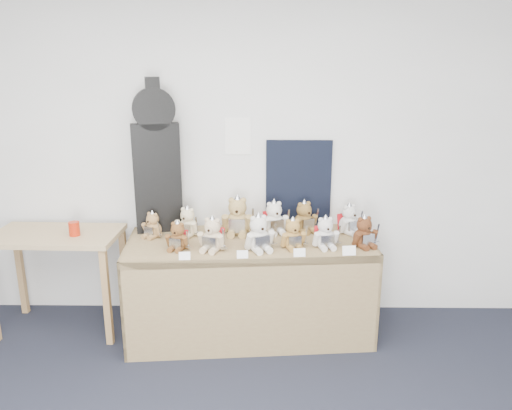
{
  "coord_description": "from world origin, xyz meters",
  "views": [
    {
      "loc": [
        0.44,
        -1.56,
        2.11
      ],
      "look_at": [
        0.39,
        1.99,
        1.1
      ],
      "focal_mm": 35.0,
      "sensor_mm": 36.0,
      "label": 1
    }
  ],
  "objects_px": {
    "display_table": "(250,264)",
    "teddy_back_left": "(187,223)",
    "teddy_front_far_left": "(178,237)",
    "teddy_front_right": "(293,235)",
    "teddy_front_end": "(364,233)",
    "teddy_front_far_right": "(325,234)",
    "teddy_front_left": "(212,236)",
    "teddy_back_centre_left": "(238,217)",
    "guitar_case": "(156,158)",
    "teddy_front_centre": "(259,234)",
    "teddy_back_end": "(349,220)",
    "teddy_back_centre_right": "(274,219)",
    "teddy_back_right": "(304,218)",
    "side_table": "(57,248)",
    "teddy_back_far_left": "(152,226)",
    "red_cup": "(74,229)"
  },
  "relations": [
    {
      "from": "teddy_front_far_left",
      "to": "red_cup",
      "type": "bearing_deg",
      "value": -179.31
    },
    {
      "from": "teddy_front_far_left",
      "to": "teddy_front_right",
      "type": "height_order",
      "value": "teddy_front_right"
    },
    {
      "from": "guitar_case",
      "to": "teddy_back_end",
      "type": "height_order",
      "value": "guitar_case"
    },
    {
      "from": "guitar_case",
      "to": "teddy_front_left",
      "type": "xyz_separation_m",
      "value": [
        0.47,
        -0.44,
        -0.49
      ]
    },
    {
      "from": "teddy_front_centre",
      "to": "teddy_back_far_left",
      "type": "distance_m",
      "value": 0.88
    },
    {
      "from": "teddy_front_far_right",
      "to": "teddy_back_centre_left",
      "type": "height_order",
      "value": "teddy_back_centre_left"
    },
    {
      "from": "red_cup",
      "to": "teddy_back_centre_left",
      "type": "relative_size",
      "value": 0.32
    },
    {
      "from": "teddy_front_far_left",
      "to": "teddy_back_centre_left",
      "type": "bearing_deg",
      "value": 53.18
    },
    {
      "from": "guitar_case",
      "to": "teddy_back_right",
      "type": "relative_size",
      "value": 4.29
    },
    {
      "from": "red_cup",
      "to": "teddy_back_right",
      "type": "xyz_separation_m",
      "value": [
        1.79,
        0.23,
        0.02
      ]
    },
    {
      "from": "teddy_front_end",
      "to": "teddy_back_centre_left",
      "type": "relative_size",
      "value": 0.77
    },
    {
      "from": "display_table",
      "to": "teddy_back_end",
      "type": "relative_size",
      "value": 7.17
    },
    {
      "from": "teddy_front_left",
      "to": "teddy_back_centre_left",
      "type": "xyz_separation_m",
      "value": [
        0.17,
        0.36,
        0.03
      ]
    },
    {
      "from": "teddy_front_far_left",
      "to": "teddy_front_far_right",
      "type": "height_order",
      "value": "teddy_front_far_right"
    },
    {
      "from": "teddy_back_centre_left",
      "to": "teddy_back_right",
      "type": "xyz_separation_m",
      "value": [
        0.54,
        0.07,
        -0.02
      ]
    },
    {
      "from": "teddy_front_far_right",
      "to": "teddy_back_centre_right",
      "type": "bearing_deg",
      "value": 126.72
    },
    {
      "from": "teddy_front_far_left",
      "to": "teddy_front_centre",
      "type": "xyz_separation_m",
      "value": [
        0.6,
        -0.01,
        0.03
      ]
    },
    {
      "from": "teddy_back_centre_right",
      "to": "teddy_front_far_right",
      "type": "bearing_deg",
      "value": -60.59
    },
    {
      "from": "teddy_front_far_left",
      "to": "teddy_front_left",
      "type": "distance_m",
      "value": 0.26
    },
    {
      "from": "side_table",
      "to": "teddy_back_centre_left",
      "type": "distance_m",
      "value": 1.45
    },
    {
      "from": "side_table",
      "to": "teddy_back_end",
      "type": "bearing_deg",
      "value": 5.24
    },
    {
      "from": "side_table",
      "to": "teddy_back_end",
      "type": "height_order",
      "value": "teddy_back_end"
    },
    {
      "from": "display_table",
      "to": "teddy_front_far_left",
      "type": "height_order",
      "value": "teddy_front_far_left"
    },
    {
      "from": "teddy_front_right",
      "to": "teddy_front_far_right",
      "type": "xyz_separation_m",
      "value": [
        0.24,
        0.01,
        0.0
      ]
    },
    {
      "from": "teddy_front_left",
      "to": "display_table",
      "type": "bearing_deg",
      "value": 45.09
    },
    {
      "from": "guitar_case",
      "to": "teddy_front_centre",
      "type": "relative_size",
      "value": 4.04
    },
    {
      "from": "teddy_front_far_left",
      "to": "teddy_back_centre_right",
      "type": "height_order",
      "value": "teddy_back_centre_right"
    },
    {
      "from": "teddy_front_right",
      "to": "teddy_back_right",
      "type": "relative_size",
      "value": 0.9
    },
    {
      "from": "teddy_back_far_left",
      "to": "teddy_back_centre_right",
      "type": "bearing_deg",
      "value": 35.38
    },
    {
      "from": "display_table",
      "to": "teddy_back_left",
      "type": "xyz_separation_m",
      "value": [
        -0.5,
        0.18,
        0.27
      ]
    },
    {
      "from": "teddy_back_left",
      "to": "teddy_back_far_left",
      "type": "distance_m",
      "value": 0.27
    },
    {
      "from": "guitar_case",
      "to": "teddy_front_far_right",
      "type": "bearing_deg",
      "value": -31.1
    },
    {
      "from": "red_cup",
      "to": "teddy_front_left",
      "type": "distance_m",
      "value": 1.11
    },
    {
      "from": "teddy_front_far_right",
      "to": "teddy_back_right",
      "type": "relative_size",
      "value": 0.94
    },
    {
      "from": "guitar_case",
      "to": "teddy_front_centre",
      "type": "xyz_separation_m",
      "value": [
        0.81,
        -0.44,
        -0.48
      ]
    },
    {
      "from": "teddy_front_left",
      "to": "guitar_case",
      "type": "bearing_deg",
      "value": 155.2
    },
    {
      "from": "teddy_front_end",
      "to": "teddy_back_far_left",
      "type": "bearing_deg",
      "value": 150.03
    },
    {
      "from": "teddy_front_end",
      "to": "teddy_back_right",
      "type": "height_order",
      "value": "teddy_back_right"
    },
    {
      "from": "teddy_front_centre",
      "to": "teddy_front_far_right",
      "type": "height_order",
      "value": "teddy_front_centre"
    },
    {
      "from": "teddy_back_centre_right",
      "to": "teddy_back_far_left",
      "type": "relative_size",
      "value": 1.29
    },
    {
      "from": "teddy_front_end",
      "to": "teddy_back_left",
      "type": "bearing_deg",
      "value": 147.07
    },
    {
      "from": "teddy_front_far_right",
      "to": "teddy_back_centre_left",
      "type": "distance_m",
      "value": 0.73
    },
    {
      "from": "display_table",
      "to": "teddy_back_left",
      "type": "height_order",
      "value": "teddy_back_left"
    },
    {
      "from": "red_cup",
      "to": "teddy_front_far_right",
      "type": "relative_size",
      "value": 0.41
    },
    {
      "from": "teddy_front_far_left",
      "to": "teddy_back_end",
      "type": "bearing_deg",
      "value": 29.62
    },
    {
      "from": "teddy_front_right",
      "to": "teddy_front_far_right",
      "type": "height_order",
      "value": "teddy_front_far_right"
    },
    {
      "from": "display_table",
      "to": "teddy_back_far_left",
      "type": "height_order",
      "value": "teddy_back_far_left"
    },
    {
      "from": "teddy_back_centre_left",
      "to": "teddy_front_left",
      "type": "bearing_deg",
      "value": -113.14
    },
    {
      "from": "display_table",
      "to": "teddy_front_end",
      "type": "bearing_deg",
      "value": -8.54
    },
    {
      "from": "red_cup",
      "to": "teddy_back_centre_right",
      "type": "xyz_separation_m",
      "value": [
        1.55,
        0.2,
        0.02
      ]
    }
  ]
}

